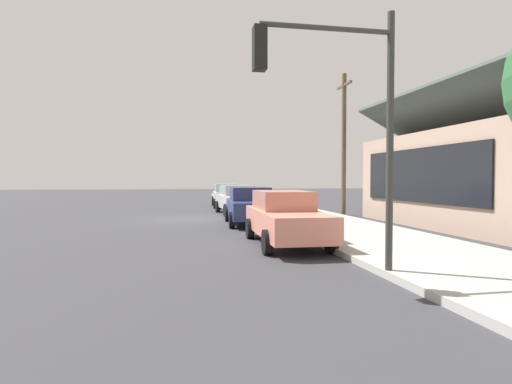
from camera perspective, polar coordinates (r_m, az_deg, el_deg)
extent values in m
plane|color=#38383D|center=(20.43, -9.21, -3.72)|extent=(120.00, 120.00, 0.00)
cube|color=#B2AFA8|center=(21.30, 6.05, -3.27)|extent=(60.00, 4.20, 0.16)
cube|color=#9ED1BC|center=(29.31, -4.02, -0.70)|extent=(4.95, 1.92, 0.70)
cube|color=#86B1A0|center=(29.78, -4.09, 0.56)|extent=(2.41, 1.61, 0.56)
cylinder|color=black|center=(27.90, -2.05, -1.54)|extent=(0.67, 0.25, 0.66)
cylinder|color=black|center=(27.77, -5.56, -1.56)|extent=(0.67, 0.25, 0.66)
cylinder|color=black|center=(30.90, -2.64, -1.21)|extent=(0.67, 0.25, 0.66)
cylinder|color=black|center=(30.79, -5.80, -1.23)|extent=(0.67, 0.25, 0.66)
cube|color=silver|center=(23.37, -2.41, -1.33)|extent=(4.75, 2.13, 0.70)
cube|color=#A0A2A6|center=(23.80, -2.64, 0.24)|extent=(2.32, 1.77, 0.56)
cylinder|color=black|center=(22.20, 0.70, -2.40)|extent=(0.67, 0.26, 0.66)
cylinder|color=black|center=(21.80, -4.07, -2.48)|extent=(0.67, 0.26, 0.66)
cylinder|color=black|center=(24.99, -0.96, -1.93)|extent=(0.67, 0.26, 0.66)
cylinder|color=black|center=(24.65, -5.21, -1.99)|extent=(0.67, 0.26, 0.66)
cube|color=navy|center=(18.07, -0.68, -2.26)|extent=(4.54, 2.10, 0.70)
cube|color=navy|center=(18.48, -0.84, -0.21)|extent=(2.22, 1.74, 0.56)
cylinder|color=black|center=(16.88, 2.99, -3.74)|extent=(0.67, 0.26, 0.66)
cylinder|color=black|center=(16.65, -3.29, -3.82)|extent=(0.67, 0.26, 0.66)
cylinder|color=black|center=(19.58, 1.54, -2.97)|extent=(0.67, 0.26, 0.66)
cylinder|color=black|center=(19.38, -3.88, -3.02)|extent=(0.67, 0.26, 0.66)
cube|color=#EA8C75|center=(12.49, 4.11, -4.09)|extent=(4.91, 1.83, 0.70)
cube|color=tan|center=(12.91, 3.61, -1.09)|extent=(2.37, 1.56, 0.56)
cylinder|color=black|center=(11.33, 10.14, -6.51)|extent=(0.66, 0.24, 0.66)
cylinder|color=black|center=(10.89, 1.54, -6.82)|extent=(0.66, 0.24, 0.66)
cylinder|color=black|center=(14.19, 6.06, -4.81)|extent=(0.66, 0.24, 0.66)
cylinder|color=black|center=(13.84, -0.82, -4.97)|extent=(0.66, 0.24, 0.66)
cube|color=tan|center=(19.68, 28.79, 1.44)|extent=(10.14, 6.15, 3.82)
cube|color=black|center=(17.87, 21.05, 2.14)|extent=(8.11, 0.08, 2.14)
cube|color=#3F4C47|center=(18.93, 25.27, 9.76)|extent=(10.74, 3.37, 1.89)
cylinder|color=#383833|center=(8.67, 17.70, 5.93)|extent=(0.14, 0.14, 5.20)
cylinder|color=#383833|center=(8.59, 9.65, 21.06)|extent=(0.10, 2.60, 0.10)
cube|color=black|center=(8.11, 0.49, 18.90)|extent=(0.28, 0.24, 0.80)
sphere|color=red|center=(8.33, 0.28, 20.31)|extent=(0.16, 0.16, 0.16)
sphere|color=yellow|center=(8.26, 0.28, 18.60)|extent=(0.16, 0.16, 0.16)
sphere|color=green|center=(8.18, 0.28, 16.86)|extent=(0.16, 0.16, 0.16)
cylinder|color=brown|center=(22.87, 11.83, 6.26)|extent=(0.24, 0.24, 7.50)
cube|color=brown|center=(23.33, 11.88, 14.00)|extent=(1.80, 0.12, 0.12)
cylinder|color=red|center=(20.88, 2.39, -2.38)|extent=(0.22, 0.22, 0.55)
sphere|color=red|center=(20.86, 2.40, -1.44)|extent=(0.18, 0.18, 0.18)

